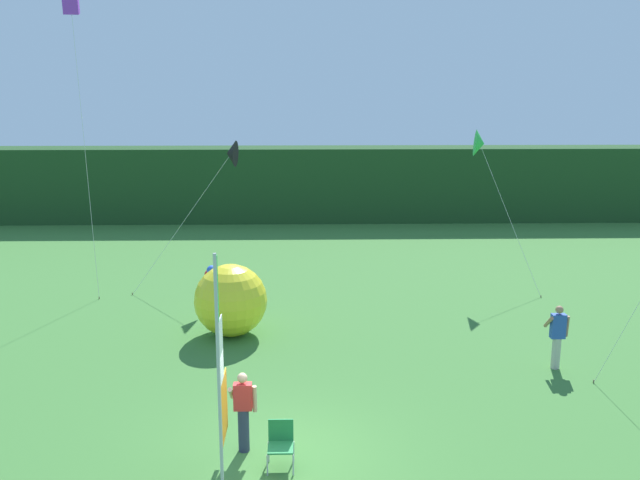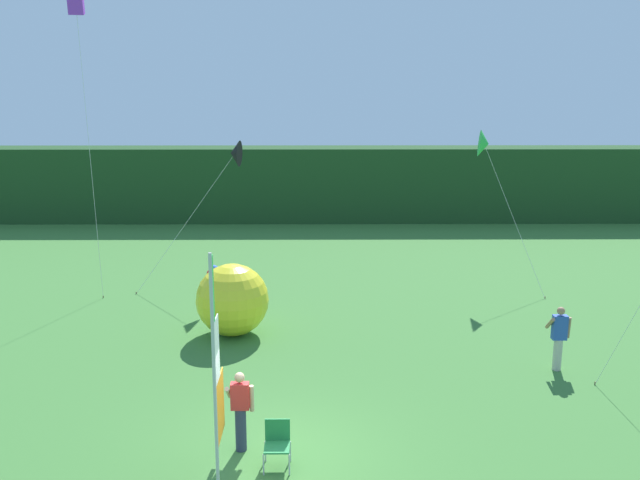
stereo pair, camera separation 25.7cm
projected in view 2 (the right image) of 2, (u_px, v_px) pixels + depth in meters
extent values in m
plane|color=#3D7533|center=(278.00, 455.00, 13.50)|extent=(120.00, 120.00, 0.00)
cube|color=#1E421E|center=(302.00, 184.00, 36.48)|extent=(80.00, 2.40, 3.88)
cylinder|color=#B7B7BC|center=(214.00, 377.00, 11.79)|extent=(0.06, 0.06, 4.41)
cube|color=orange|center=(220.00, 408.00, 12.48)|extent=(0.02, 0.97, 1.18)
cube|color=white|center=(216.00, 351.00, 12.04)|extent=(0.02, 0.60, 1.18)
cube|color=green|center=(212.00, 290.00, 11.60)|extent=(0.02, 0.23, 1.18)
cylinder|color=#2D334C|center=(241.00, 429.00, 13.60)|extent=(0.22, 0.22, 0.89)
cube|color=red|center=(240.00, 396.00, 13.44)|extent=(0.36, 0.20, 0.54)
sphere|color=tan|center=(239.00, 377.00, 13.36)|extent=(0.20, 0.20, 0.20)
cylinder|color=tan|center=(229.00, 393.00, 13.49)|extent=(0.09, 0.48, 0.42)
cylinder|color=tan|center=(252.00, 398.00, 13.46)|extent=(0.09, 0.14, 0.56)
cylinder|color=#B7B2A3|center=(557.00, 355.00, 17.46)|extent=(0.22, 0.22, 0.82)
cube|color=#284CA8|center=(560.00, 327.00, 17.29)|extent=(0.36, 0.20, 0.63)
sphere|color=#A37556|center=(561.00, 311.00, 17.20)|extent=(0.20, 0.20, 0.20)
cylinder|color=#A37556|center=(550.00, 323.00, 17.33)|extent=(0.09, 0.48, 0.42)
cylinder|color=#A37556|center=(569.00, 328.00, 17.30)|extent=(0.09, 0.14, 0.56)
sphere|color=yellow|center=(232.00, 300.00, 19.80)|extent=(2.10, 2.10, 2.10)
sphere|color=blue|center=(214.00, 270.00, 20.01)|extent=(0.29, 0.29, 0.29)
sphere|color=white|center=(212.00, 274.00, 20.21)|extent=(0.29, 0.29, 0.29)
sphere|color=red|center=(212.00, 274.00, 20.16)|extent=(0.29, 0.29, 0.29)
cylinder|color=#BCBCC1|center=(264.00, 465.00, 12.77)|extent=(0.03, 0.03, 0.42)
cylinder|color=#BCBCC1|center=(289.00, 465.00, 12.78)|extent=(0.03, 0.03, 0.42)
cylinder|color=#BCBCC1|center=(265.00, 451.00, 13.24)|extent=(0.03, 0.03, 0.42)
cylinder|color=#BCBCC1|center=(290.00, 451.00, 13.24)|extent=(0.03, 0.03, 0.42)
cube|color=#237F42|center=(277.00, 447.00, 12.96)|extent=(0.48, 0.48, 0.03)
cube|color=#237F42|center=(277.00, 430.00, 13.14)|extent=(0.48, 0.03, 0.44)
cylinder|color=brown|center=(136.00, 293.00, 23.86)|extent=(0.03, 0.03, 0.08)
cylinder|color=silver|center=(186.00, 223.00, 23.96)|extent=(3.43, 1.27, 4.76)
cone|color=black|center=(235.00, 153.00, 24.06)|extent=(0.46, 0.96, 0.93)
cylinder|color=brown|center=(595.00, 383.00, 16.65)|extent=(0.03, 0.03, 0.08)
cylinder|color=brown|center=(545.00, 298.00, 23.34)|extent=(0.03, 0.03, 0.08)
cylinder|color=silver|center=(514.00, 219.00, 23.86)|extent=(1.83, 2.22, 5.07)
cone|color=green|center=(484.00, 143.00, 24.36)|extent=(0.56, 0.99, 0.97)
cylinder|color=brown|center=(103.00, 297.00, 23.42)|extent=(0.03, 0.03, 0.08)
cylinder|color=silver|center=(90.00, 153.00, 22.94)|extent=(0.61, 1.24, 9.72)
cube|color=purple|center=(76.00, 3.00, 22.46)|extent=(0.59, 0.69, 0.80)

